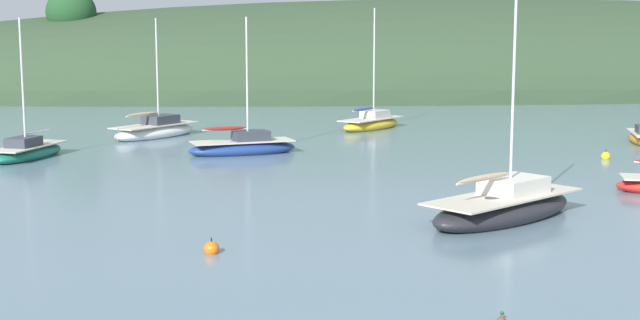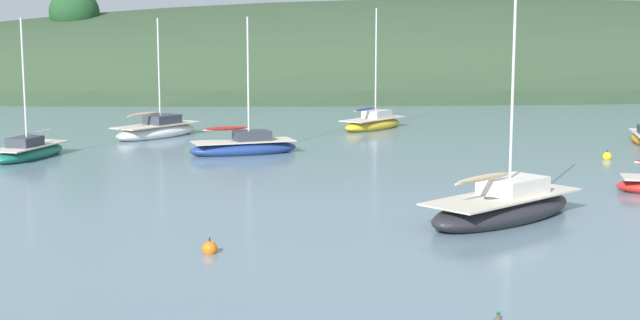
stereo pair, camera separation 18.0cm
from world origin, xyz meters
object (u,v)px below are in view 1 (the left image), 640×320
object	(u,v)px
sailboat_grey_yawl	(504,207)
mooring_buoy_outer	(606,156)
sailboat_teal_outer	(156,131)
sailboat_navy_dinghy	(243,147)
sailboat_white_near	(371,123)
duck_lead	(501,320)
sailboat_blue_center	(28,152)
mooring_buoy_inner	(212,249)

from	to	relation	value
sailboat_grey_yawl	mooring_buoy_outer	distance (m)	15.76
sailboat_teal_outer	sailboat_navy_dinghy	xyz separation A→B (m)	(4.87, -7.62, -0.02)
sailboat_white_near	sailboat_teal_outer	bearing A→B (deg)	-168.07
sailboat_teal_outer	duck_lead	bearing A→B (deg)	-74.30
sailboat_navy_dinghy	sailboat_grey_yawl	bearing A→B (deg)	-63.85
sailboat_blue_center	mooring_buoy_inner	size ratio (longest dim) A/B	12.86
mooring_buoy_outer	mooring_buoy_inner	distance (m)	24.80
duck_lead	mooring_buoy_outer	bearing A→B (deg)	60.84
mooring_buoy_inner	sailboat_white_near	bearing A→B (deg)	71.96
sailboat_white_near	mooring_buoy_outer	distance (m)	16.81
sailboat_navy_dinghy	duck_lead	size ratio (longest dim) A/B	17.04
sailboat_navy_dinghy	mooring_buoy_inner	bearing A→B (deg)	-94.27
sailboat_teal_outer	sailboat_navy_dinghy	bearing A→B (deg)	-57.44
sailboat_blue_center	mooring_buoy_inner	bearing A→B (deg)	-65.35
sailboat_grey_yawl	duck_lead	xyz separation A→B (m)	(-3.37, -10.00, -0.36)
sailboat_white_near	mooring_buoy_inner	distance (m)	31.83
sailboat_teal_outer	mooring_buoy_inner	xyz separation A→B (m)	(3.38, -27.47, -0.25)
sailboat_grey_yawl	mooring_buoy_inner	xyz separation A→B (m)	(-9.58, -3.36, -0.29)
sailboat_navy_dinghy	mooring_buoy_outer	bearing A→B (deg)	-12.22
sailboat_grey_yawl	mooring_buoy_inner	bearing A→B (deg)	-160.65
sailboat_blue_center	mooring_buoy_inner	distance (m)	21.46
sailboat_teal_outer	mooring_buoy_inner	distance (m)	27.68
sailboat_teal_outer	mooring_buoy_outer	distance (m)	25.00
sailboat_white_near	sailboat_navy_dinghy	world-z (taller)	sailboat_white_near
sailboat_teal_outer	mooring_buoy_outer	bearing A→B (deg)	-27.09
sailboat_grey_yawl	duck_lead	bearing A→B (deg)	-108.65
sailboat_grey_yawl	sailboat_white_near	bearing A→B (deg)	89.40
mooring_buoy_inner	sailboat_teal_outer	bearing A→B (deg)	97.02
sailboat_teal_outer	sailboat_navy_dinghy	world-z (taller)	sailboat_teal_outer
duck_lead	sailboat_blue_center	bearing A→B (deg)	120.10
sailboat_blue_center	sailboat_navy_dinghy	distance (m)	10.44
mooring_buoy_outer	mooring_buoy_inner	world-z (taller)	same
sailboat_teal_outer	sailboat_grey_yawl	xyz separation A→B (m)	(12.96, -24.10, 0.03)
sailboat_blue_center	sailboat_navy_dinghy	bearing A→B (deg)	1.90
sailboat_white_near	mooring_buoy_inner	size ratio (longest dim) A/B	14.29
sailboat_grey_yawl	mooring_buoy_outer	bearing A→B (deg)	53.82
sailboat_blue_center	sailboat_grey_yawl	size ratio (longest dim) A/B	0.81
sailboat_blue_center	mooring_buoy_outer	world-z (taller)	sailboat_blue_center
sailboat_blue_center	sailboat_navy_dinghy	world-z (taller)	sailboat_navy_dinghy
mooring_buoy_inner	duck_lead	size ratio (longest dim) A/B	1.31
sailboat_white_near	sailboat_teal_outer	distance (m)	13.53
sailboat_navy_dinghy	duck_lead	distance (m)	26.90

